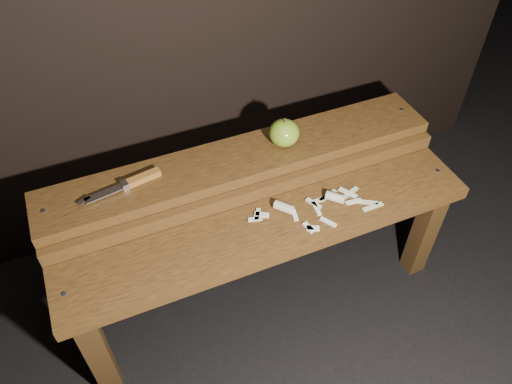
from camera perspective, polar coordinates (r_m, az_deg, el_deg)
name	(u,v)px	position (r m, az deg, el deg)	size (l,w,h in m)	color
ground	(263,294)	(1.75, 0.79, -11.63)	(60.00, 60.00, 0.00)	black
bench_front_tier	(273,244)	(1.43, 1.92, -5.92)	(1.20, 0.20, 0.42)	#39230E
bench_rear_tier	(242,177)	(1.52, -1.56, 1.69)	(1.20, 0.21, 0.50)	#39230E
apple	(284,133)	(1.48, 3.24, 6.76)	(0.09, 0.09, 0.09)	olive
knife	(134,182)	(1.41, -13.80, 1.16)	(0.23, 0.06, 0.02)	#955B20
apple_scraps	(314,205)	(1.43, 6.66, -1.47)	(0.38, 0.15, 0.03)	beige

